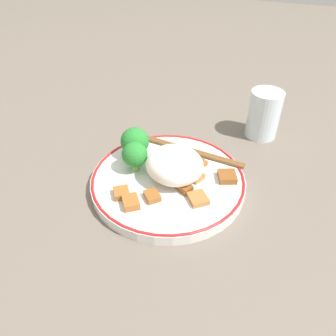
{
  "coord_description": "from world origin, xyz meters",
  "views": [
    {
      "loc": [
        0.4,
        0.14,
        0.38
      ],
      "look_at": [
        0.0,
        0.0,
        0.04
      ],
      "focal_mm": 35.0,
      "sensor_mm": 36.0,
      "label": 1
    }
  ],
  "objects_px": {
    "plate": "(168,180)",
    "broccoli_back_left": "(135,142)",
    "broccoli_back_center": "(135,155)",
    "chopsticks": "(191,151)",
    "drinking_glass": "(264,114)"
  },
  "relations": [
    {
      "from": "plate",
      "to": "broccoli_back_left",
      "type": "relative_size",
      "value": 4.61
    },
    {
      "from": "broccoli_back_center",
      "to": "chopsticks",
      "type": "relative_size",
      "value": 0.27
    },
    {
      "from": "plate",
      "to": "chopsticks",
      "type": "distance_m",
      "value": 0.08
    },
    {
      "from": "chopsticks",
      "to": "drinking_glass",
      "type": "relative_size",
      "value": 2.08
    },
    {
      "from": "plate",
      "to": "broccoli_back_center",
      "type": "relative_size",
      "value": 4.77
    },
    {
      "from": "broccoli_back_left",
      "to": "broccoli_back_center",
      "type": "relative_size",
      "value": 1.03
    },
    {
      "from": "drinking_glass",
      "to": "plate",
      "type": "bearing_deg",
      "value": -30.82
    },
    {
      "from": "plate",
      "to": "drinking_glass",
      "type": "relative_size",
      "value": 2.68
    },
    {
      "from": "plate",
      "to": "chopsticks",
      "type": "height_order",
      "value": "chopsticks"
    },
    {
      "from": "broccoli_back_left",
      "to": "chopsticks",
      "type": "distance_m",
      "value": 0.11
    },
    {
      "from": "plate",
      "to": "drinking_glass",
      "type": "xyz_separation_m",
      "value": [
        -0.22,
        0.13,
        0.04
      ]
    },
    {
      "from": "chopsticks",
      "to": "drinking_glass",
      "type": "xyz_separation_m",
      "value": [
        -0.13,
        0.11,
        0.03
      ]
    },
    {
      "from": "broccoli_back_center",
      "to": "drinking_glass",
      "type": "distance_m",
      "value": 0.29
    },
    {
      "from": "broccoli_back_center",
      "to": "drinking_glass",
      "type": "bearing_deg",
      "value": 138.9
    },
    {
      "from": "broccoli_back_left",
      "to": "chopsticks",
      "type": "relative_size",
      "value": 0.28
    }
  ]
}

